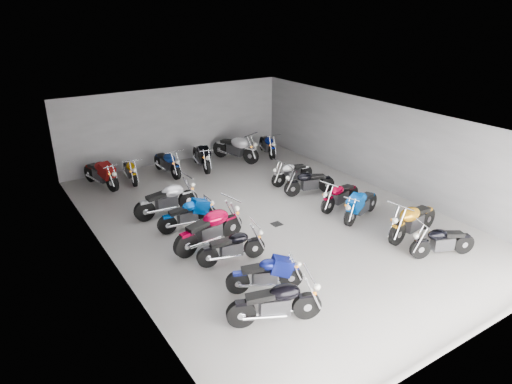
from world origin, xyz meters
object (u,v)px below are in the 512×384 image
(motorcycle_back_e, at_px, (236,148))
(motorcycle_right_c, at_px, (361,205))
(motorcycle_left_e, at_px, (188,214))
(motorcycle_right_b, at_px, (413,220))
(motorcycle_back_c, at_px, (167,163))
(motorcycle_back_f, at_px, (267,145))
(motorcycle_back_d, at_px, (202,156))
(motorcycle_back_b, at_px, (130,170))
(motorcycle_left_f, at_px, (167,200))
(motorcycle_right_e, at_px, (309,182))
(motorcycle_back_a, at_px, (101,173))
(drain_grate, at_px, (277,224))
(motorcycle_left_d, at_px, (210,229))
(motorcycle_left_a, at_px, (276,303))
(motorcycle_right_f, at_px, (292,172))
(motorcycle_right_d, at_px, (340,195))
(motorcycle_left_b, at_px, (266,274))
(motorcycle_right_a, at_px, (442,241))
(motorcycle_left_c, at_px, (232,247))

(motorcycle_back_e, bearing_deg, motorcycle_right_c, 70.45)
(motorcycle_left_e, height_order, motorcycle_right_b, motorcycle_right_b)
(motorcycle_back_c, xyz_separation_m, motorcycle_back_f, (4.81, -0.08, -0.02))
(motorcycle_back_d, bearing_deg, motorcycle_back_e, -166.37)
(motorcycle_back_b, xyz_separation_m, motorcycle_back_c, (1.50, -0.10, 0.05))
(motorcycle_left_f, distance_m, motorcycle_right_e, 5.10)
(motorcycle_back_f, bearing_deg, motorcycle_right_e, 90.82)
(motorcycle_left_e, xyz_separation_m, motorcycle_back_a, (-1.27, 4.91, 0.06))
(motorcycle_back_c, bearing_deg, motorcycle_back_a, -6.87)
(drain_grate, relative_size, motorcycle_left_f, 0.14)
(motorcycle_left_d, distance_m, motorcycle_left_e, 1.38)
(motorcycle_left_a, distance_m, motorcycle_right_f, 8.28)
(motorcycle_right_b, distance_m, motorcycle_right_d, 2.72)
(motorcycle_right_b, xyz_separation_m, motorcycle_back_e, (-0.77, 8.90, 0.04))
(motorcycle_right_e, bearing_deg, motorcycle_left_b, 145.78)
(motorcycle_left_f, height_order, motorcycle_right_a, motorcycle_left_f)
(motorcycle_right_e, relative_size, motorcycle_back_e, 0.84)
(motorcycle_left_a, bearing_deg, motorcycle_back_c, -167.70)
(motorcycle_left_e, bearing_deg, motorcycle_back_a, -164.08)
(drain_grate, bearing_deg, motorcycle_back_b, 112.86)
(motorcycle_right_c, bearing_deg, motorcycle_right_a, 165.25)
(motorcycle_back_d, bearing_deg, motorcycle_back_c, 7.85)
(motorcycle_left_b, bearing_deg, motorcycle_back_d, -174.14)
(motorcycle_right_d, xyz_separation_m, motorcycle_right_f, (-0.00, 2.67, -0.01))
(motorcycle_left_e, distance_m, motorcycle_right_e, 4.81)
(motorcycle_left_a, bearing_deg, motorcycle_left_b, 178.13)
(motorcycle_left_d, bearing_deg, motorcycle_left_c, -4.49)
(motorcycle_right_c, distance_m, motorcycle_back_d, 7.39)
(motorcycle_left_c, distance_m, motorcycle_right_b, 5.43)
(motorcycle_right_c, bearing_deg, drain_grate, 48.48)
(motorcycle_left_e, relative_size, motorcycle_right_f, 1.02)
(motorcycle_left_e, relative_size, motorcycle_right_a, 1.06)
(drain_grate, bearing_deg, motorcycle_back_d, 86.15)
(motorcycle_left_d, bearing_deg, motorcycle_right_d, 79.42)
(motorcycle_right_d, relative_size, motorcycle_back_b, 1.02)
(motorcycle_back_a, relative_size, motorcycle_back_b, 1.14)
(motorcycle_left_c, height_order, motorcycle_left_d, motorcycle_left_d)
(motorcycle_left_e, height_order, motorcycle_back_c, motorcycle_back_c)
(motorcycle_back_b, bearing_deg, drain_grate, 118.99)
(motorcycle_left_d, xyz_separation_m, motorcycle_left_f, (-0.18, 2.63, -0.03))
(motorcycle_right_d, xyz_separation_m, motorcycle_back_d, (-2.10, 6.12, 0.06))
(motorcycle_left_c, relative_size, motorcycle_left_e, 0.98)
(motorcycle_back_a, bearing_deg, motorcycle_back_b, 163.04)
(motorcycle_right_e, distance_m, motorcycle_back_b, 6.91)
(motorcycle_left_b, xyz_separation_m, motorcycle_right_d, (4.78, 2.60, 0.01))
(motorcycle_back_d, bearing_deg, motorcycle_left_f, 59.91)
(motorcycle_back_c, height_order, motorcycle_back_d, motorcycle_back_d)
(motorcycle_left_d, bearing_deg, motorcycle_back_c, 157.81)
(drain_grate, relative_size, motorcycle_right_c, 0.16)
(motorcycle_left_c, relative_size, motorcycle_right_a, 1.04)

